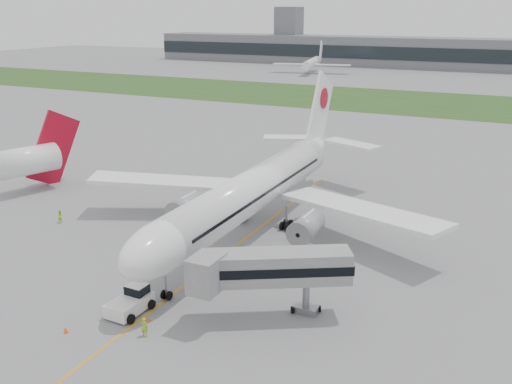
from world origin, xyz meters
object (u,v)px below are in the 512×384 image
at_px(airliner, 256,188).
at_px(ground_crew_near, 145,327).
at_px(jet_bridge, 267,269).
at_px(neighbor_aircraft, 31,159).
at_px(pushback_tug, 132,301).

xyz_separation_m(airliner, ground_crew_near, (2.01, -26.10, -4.78)).
xyz_separation_m(jet_bridge, neighbor_aircraft, (-48.15, 19.12, 0.11)).
height_order(ground_crew_near, neighbor_aircraft, neighbor_aircraft).
relative_size(jet_bridge, neighbor_aircraft, 0.85).
height_order(pushback_tug, ground_crew_near, pushback_tug).
distance_m(pushback_tug, ground_crew_near, 4.71).
relative_size(airliner, pushback_tug, 11.92).
bearing_deg(neighbor_aircraft, ground_crew_near, -14.27).
bearing_deg(ground_crew_near, airliner, -85.92).
bearing_deg(neighbor_aircraft, airliner, 18.60).
bearing_deg(pushback_tug, jet_bridge, 22.44).
xyz_separation_m(pushback_tug, ground_crew_near, (3.63, -3.00, -0.16)).
bearing_deg(ground_crew_near, neighbor_aircraft, -33.71).
distance_m(airliner, jet_bridge, 21.31).
relative_size(airliner, jet_bridge, 4.12).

